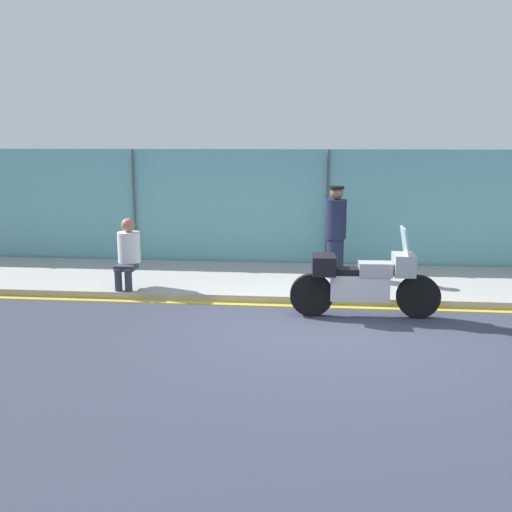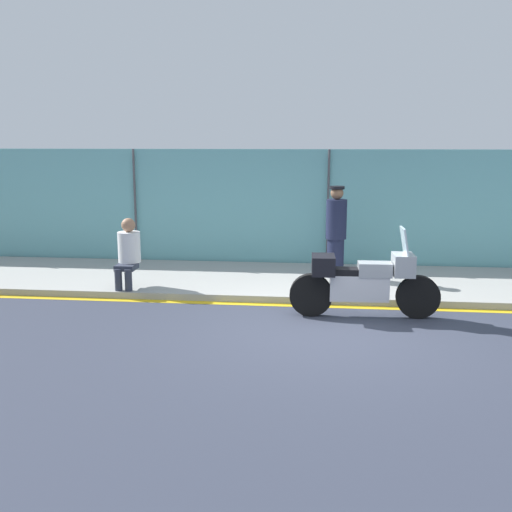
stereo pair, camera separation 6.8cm
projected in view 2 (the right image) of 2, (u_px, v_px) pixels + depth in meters
name	position (u px, v px, depth m)	size (l,w,h in m)	color
ground_plane	(328.00, 329.00, 8.91)	(120.00, 120.00, 0.00)	#333847
sidewalk	(327.00, 282.00, 11.63)	(31.54, 2.90, 0.12)	#9E9E99
curb_paint_stripe	(327.00, 306.00, 10.13)	(31.54, 0.18, 0.01)	gold
storefront_fence	(328.00, 210.00, 12.89)	(29.96, 0.17, 2.58)	#6BB2B7
motorcycle	(363.00, 281.00, 9.44)	(2.37, 0.55, 1.45)	black
officer_standing	(336.00, 231.00, 11.59)	(0.40, 0.40, 1.78)	#191E38
person_seated_on_curb	(128.00, 250.00, 10.90)	(0.41, 0.67, 1.26)	#2D3342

